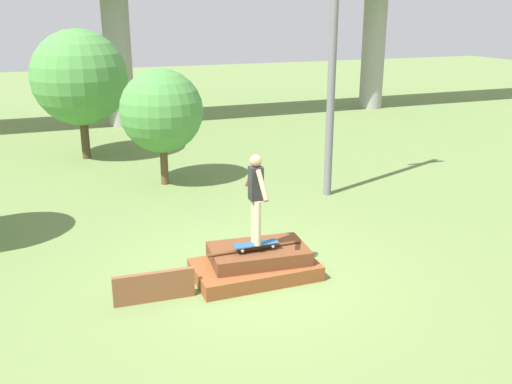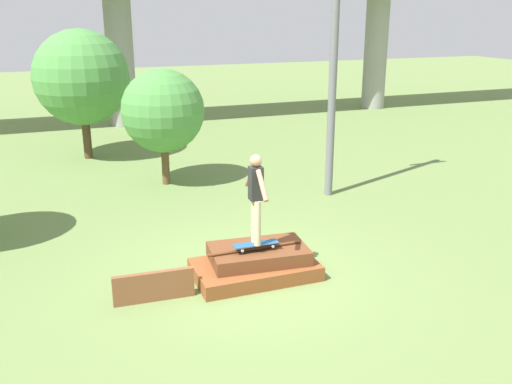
{
  "view_description": "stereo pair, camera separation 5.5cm",
  "coord_description": "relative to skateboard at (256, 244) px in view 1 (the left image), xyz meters",
  "views": [
    {
      "loc": [
        -3.42,
        -8.78,
        4.64
      ],
      "look_at": [
        0.0,
        -0.04,
        1.63
      ],
      "focal_mm": 40.0,
      "sensor_mm": 36.0,
      "label": 1
    },
    {
      "loc": [
        -3.37,
        -8.8,
        4.64
      ],
      "look_at": [
        0.0,
        -0.04,
        1.63
      ],
      "focal_mm": 40.0,
      "sensor_mm": 36.0,
      "label": 2
    }
  ],
  "objects": [
    {
      "name": "skateboard",
      "position": [
        0.0,
        0.0,
        0.0
      ],
      "size": [
        0.83,
        0.23,
        0.09
      ],
      "color": "#23517F",
      "rests_on": "scrap_pile"
    },
    {
      "name": "skater",
      "position": [
        0.0,
        0.0,
        0.95
      ],
      "size": [
        0.23,
        1.07,
        1.63
      ],
      "color": "#C6B78E",
      "rests_on": "skateboard"
    },
    {
      "name": "ground_plane",
      "position": [
        -0.0,
        0.04,
        -0.65
      ],
      "size": [
        80.0,
        80.0,
        0.0
      ],
      "primitive_type": "plane",
      "color": "olive"
    },
    {
      "name": "utility_pole",
      "position": [
        3.52,
        3.85,
        3.28
      ],
      "size": [
        1.3,
        0.2,
        7.61
      ],
      "color": "slate",
      "rests_on": "ground_plane"
    },
    {
      "name": "scrap_pile",
      "position": [
        0.04,
        0.08,
        -0.42
      ],
      "size": [
        2.21,
        1.34,
        0.58
      ],
      "color": "brown",
      "rests_on": "ground_plane"
    },
    {
      "name": "scrap_plank_loose",
      "position": [
        -1.9,
        -0.2,
        -0.39
      ],
      "size": [
        1.35,
        0.17,
        0.52
      ],
      "color": "brown",
      "rests_on": "ground_plane"
    },
    {
      "name": "tree_behind_left",
      "position": [
        -0.24,
        6.33,
        1.39
      ],
      "size": [
        2.24,
        2.24,
        3.17
      ],
      "color": "brown",
      "rests_on": "ground_plane"
    },
    {
      "name": "tree_behind_right",
      "position": [
        -1.99,
        10.11,
        1.95
      ],
      "size": [
        2.99,
        2.99,
        4.1
      ],
      "color": "#4C3823",
      "rests_on": "ground_plane"
    }
  ]
}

